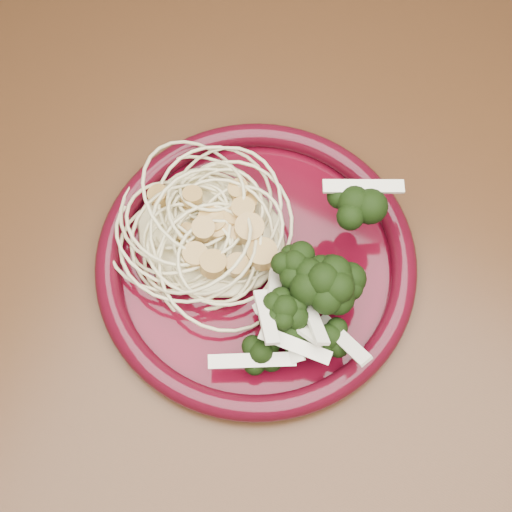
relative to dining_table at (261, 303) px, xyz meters
name	(u,v)px	position (x,y,z in m)	size (l,w,h in m)	color
dining_table	(261,303)	(0.00, 0.00, 0.00)	(1.20, 0.80, 0.75)	#472814
dinner_plate	(256,261)	(0.00, -0.01, 0.11)	(0.27, 0.27, 0.02)	#430511
spaghetti_pile	(210,229)	(-0.05, 0.00, 0.12)	(0.12, 0.11, 0.03)	beige
scallop_cluster	(208,210)	(-0.05, 0.00, 0.15)	(0.11, 0.11, 0.04)	tan
broccoli_pile	(315,285)	(0.05, -0.01, 0.13)	(0.09, 0.14, 0.05)	black
onion_garnish	(318,270)	(0.05, -0.01, 0.16)	(0.06, 0.09, 0.05)	silver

